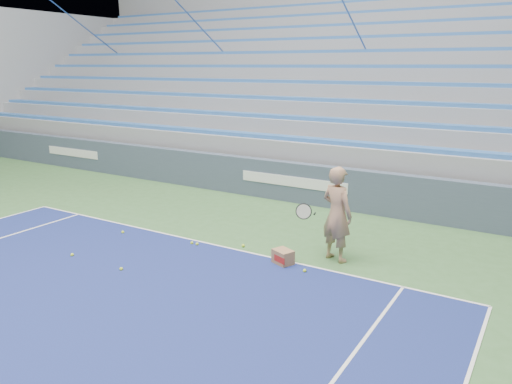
% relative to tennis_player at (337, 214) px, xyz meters
% --- Properties ---
extents(sponsor_barrier, '(30.00, 0.32, 1.10)m').
position_rel_tennis_player_xyz_m(sponsor_barrier, '(-2.62, 3.42, -0.38)').
color(sponsor_barrier, '#3C495B').
rests_on(sponsor_barrier, ground).
extents(bleachers, '(31.00, 9.15, 7.30)m').
position_rel_tennis_player_xyz_m(bleachers, '(-2.62, 9.14, 1.43)').
color(bleachers, gray).
rests_on(bleachers, ground).
extents(tennis_player, '(1.00, 0.94, 1.86)m').
position_rel_tennis_player_xyz_m(tennis_player, '(0.00, 0.00, 0.00)').
color(tennis_player, tan).
rests_on(tennis_player, ground).
extents(ball_box, '(0.46, 0.41, 0.28)m').
position_rel_tennis_player_xyz_m(ball_box, '(-0.77, -0.72, -0.79)').
color(ball_box, '#916846').
rests_on(ball_box, ground).
extents(tennis_ball_0, '(0.07, 0.07, 0.07)m').
position_rel_tennis_player_xyz_m(tennis_ball_0, '(-4.70, -1.04, -0.90)').
color(tennis_ball_0, '#C1DE2D').
rests_on(tennis_ball_0, ground).
extents(tennis_ball_1, '(0.07, 0.07, 0.07)m').
position_rel_tennis_player_xyz_m(tennis_ball_1, '(-3.17, -2.56, -0.90)').
color(tennis_ball_1, '#C1DE2D').
rests_on(tennis_ball_1, ground).
extents(tennis_ball_2, '(0.07, 0.07, 0.07)m').
position_rel_tennis_player_xyz_m(tennis_ball_2, '(-0.23, -0.87, -0.90)').
color(tennis_ball_2, '#C1DE2D').
rests_on(tennis_ball_2, ground).
extents(tennis_ball_3, '(0.07, 0.07, 0.07)m').
position_rel_tennis_player_xyz_m(tennis_ball_3, '(-2.79, -0.78, -0.90)').
color(tennis_ball_3, '#C1DE2D').
rests_on(tennis_ball_3, ground).
extents(tennis_ball_4, '(0.07, 0.07, 0.07)m').
position_rel_tennis_player_xyz_m(tennis_ball_4, '(-4.53, -2.56, -0.90)').
color(tennis_ball_4, '#C1DE2D').
rests_on(tennis_ball_4, ground).
extents(tennis_ball_5, '(0.07, 0.07, 0.07)m').
position_rel_tennis_player_xyz_m(tennis_ball_5, '(-1.91, -0.35, -0.90)').
color(tennis_ball_5, '#C1DE2D').
rests_on(tennis_ball_5, ground).
extents(tennis_ball_6, '(0.07, 0.07, 0.07)m').
position_rel_tennis_player_xyz_m(tennis_ball_6, '(-2.93, -0.78, -0.90)').
color(tennis_ball_6, '#C1DE2D').
rests_on(tennis_ball_6, ground).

